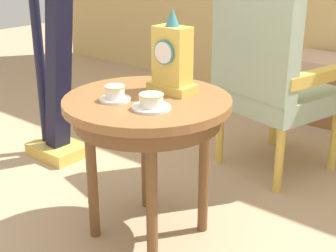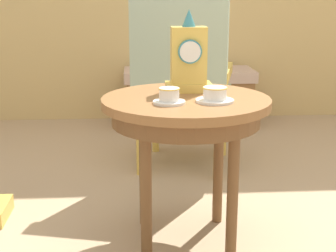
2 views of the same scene
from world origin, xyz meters
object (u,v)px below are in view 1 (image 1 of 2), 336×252
(teacup_left, at_px, (115,94))
(mantel_clock, at_px, (172,59))
(harp, at_px, (52,41))
(side_table, at_px, (148,116))
(teacup_right, at_px, (151,102))
(armchair, at_px, (269,66))

(teacup_left, relative_size, mantel_clock, 0.36)
(harp, bearing_deg, side_table, -15.89)
(side_table, height_order, teacup_right, teacup_right)
(side_table, relative_size, harp, 0.39)
(armchair, bearing_deg, teacup_left, -98.31)
(teacup_left, xyz_separation_m, armchair, (0.14, 0.96, -0.05))
(teacup_right, bearing_deg, harp, 161.04)
(teacup_right, bearing_deg, side_table, 138.47)
(teacup_left, xyz_separation_m, mantel_clock, (0.10, 0.23, 0.11))
(side_table, distance_m, armchair, 0.86)
(teacup_right, bearing_deg, mantel_clock, 109.85)
(armchair, bearing_deg, side_table, -94.44)
(teacup_right, bearing_deg, armchair, 92.04)
(teacup_left, distance_m, armchair, 0.97)
(teacup_left, height_order, teacup_right, teacup_left)
(side_table, distance_m, teacup_right, 0.17)
(armchair, bearing_deg, harp, -149.11)
(side_table, xyz_separation_m, teacup_left, (-0.07, -0.10, 0.10))
(teacup_left, xyz_separation_m, harp, (-0.85, 0.37, 0.04))
(mantel_clock, relative_size, armchair, 0.29)
(teacup_left, bearing_deg, harp, 156.68)
(teacup_right, height_order, armchair, armchair)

